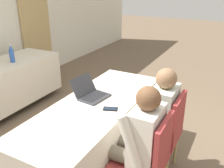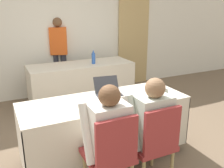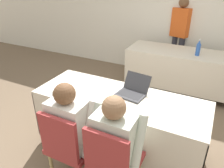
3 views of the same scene
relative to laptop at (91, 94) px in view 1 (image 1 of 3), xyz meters
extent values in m
plane|color=brown|center=(-0.11, -0.12, -0.80)|extent=(24.00, 24.00, 0.00)
cube|color=tan|center=(1.79, 2.44, 0.53)|extent=(0.77, 0.04, 2.65)
cube|color=beige|center=(-0.11, -0.12, -0.05)|extent=(1.97, 0.72, 0.02)
cube|color=beige|center=(-0.11, -0.47, -0.37)|extent=(1.97, 0.01, 0.62)
cube|color=beige|center=(-0.11, 0.24, -0.37)|extent=(1.97, 0.01, 0.62)
cube|color=beige|center=(0.87, -0.12, -0.37)|extent=(0.01, 0.72, 0.62)
cylinder|color=#333333|center=(-0.11, -0.12, -0.74)|extent=(0.06, 0.06, 0.12)
cube|color=beige|center=(0.26, 1.45, -0.37)|extent=(1.97, 0.01, 0.62)
cube|color=beige|center=(1.24, 1.81, -0.37)|extent=(0.01, 0.72, 0.62)
cylinder|color=#333333|center=(0.26, 1.81, -0.74)|extent=(0.06, 0.06, 0.12)
cube|color=#333338|center=(-0.01, -0.05, -0.03)|extent=(0.34, 0.26, 0.02)
cube|color=black|center=(-0.01, -0.05, -0.02)|extent=(0.29, 0.19, 0.00)
cube|color=#333338|center=(0.01, 0.11, 0.07)|extent=(0.32, 0.15, 0.19)
cube|color=black|center=(0.01, 0.11, 0.07)|extent=(0.29, 0.13, 0.16)
cube|color=black|center=(-0.15, -0.31, -0.04)|extent=(0.12, 0.16, 0.01)
cube|color=#192333|center=(-0.15, -0.31, -0.03)|extent=(0.10, 0.14, 0.00)
cube|color=white|center=(-0.82, -0.25, -0.04)|extent=(0.31, 0.36, 0.00)
cube|color=white|center=(-0.18, 0.01, -0.04)|extent=(0.29, 0.35, 0.00)
cylinder|color=#2D5BB7|center=(0.49, 1.71, 0.05)|extent=(0.07, 0.07, 0.19)
cone|color=#2D5BB7|center=(0.49, 1.71, 0.19)|extent=(0.06, 0.06, 0.07)
cylinder|color=silver|center=(0.49, 1.71, 0.23)|extent=(0.03, 0.03, 0.01)
cylinder|color=tan|center=(-0.17, -0.53, -0.60)|extent=(0.04, 0.04, 0.40)
cube|color=#9E3333|center=(-0.35, -0.71, -0.37)|extent=(0.44, 0.44, 0.05)
cube|color=#9E3333|center=(-0.35, -0.91, -0.12)|extent=(0.40, 0.04, 0.45)
cylinder|color=tan|center=(0.31, -0.53, -0.60)|extent=(0.04, 0.04, 0.40)
cylinder|color=tan|center=(-0.04, -0.53, -0.60)|extent=(0.04, 0.04, 0.40)
cylinder|color=tan|center=(0.31, -0.88, -0.60)|extent=(0.04, 0.04, 0.40)
cylinder|color=tan|center=(-0.04, -0.88, -0.60)|extent=(0.04, 0.04, 0.40)
cube|color=#9E3333|center=(0.14, -0.71, -0.37)|extent=(0.44, 0.44, 0.05)
cube|color=#9E3333|center=(0.14, -0.91, -0.12)|extent=(0.40, 0.04, 0.45)
cylinder|color=#665B4C|center=(-0.26, -0.58, -0.28)|extent=(0.13, 0.42, 0.13)
cylinder|color=#665B4C|center=(-0.44, -0.58, -0.28)|extent=(0.13, 0.42, 0.13)
cylinder|color=#665B4C|center=(-0.26, -0.40, -0.57)|extent=(0.10, 0.10, 0.45)
cube|color=silver|center=(-0.35, -0.76, -0.09)|extent=(0.36, 0.22, 0.52)
cylinder|color=silver|center=(-0.14, -0.72, -0.08)|extent=(0.08, 0.26, 0.54)
cylinder|color=silver|center=(-0.56, -0.72, -0.08)|extent=(0.08, 0.26, 0.54)
sphere|color=brown|center=(-0.35, -0.76, 0.26)|extent=(0.20, 0.20, 0.20)
cylinder|color=#665B4C|center=(0.23, -0.58, -0.28)|extent=(0.13, 0.42, 0.13)
cylinder|color=#665B4C|center=(0.05, -0.58, -0.28)|extent=(0.13, 0.42, 0.13)
cylinder|color=#665B4C|center=(0.23, -0.40, -0.57)|extent=(0.10, 0.10, 0.45)
cylinder|color=#665B4C|center=(0.05, -0.40, -0.57)|extent=(0.10, 0.10, 0.45)
cube|color=silver|center=(0.14, -0.76, -0.09)|extent=(0.36, 0.22, 0.52)
cylinder|color=silver|center=(0.35, -0.72, -0.08)|extent=(0.08, 0.26, 0.54)
cylinder|color=silver|center=(-0.07, -0.72, -0.08)|extent=(0.08, 0.26, 0.54)
sphere|color=#8C6647|center=(0.14, -0.76, 0.26)|extent=(0.20, 0.20, 0.20)
camera|label=1|loc=(-2.02, -1.32, 1.11)|focal=40.00mm
camera|label=2|loc=(-1.23, -2.61, 1.02)|focal=40.00mm
camera|label=3|loc=(0.77, -2.05, 1.22)|focal=35.00mm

